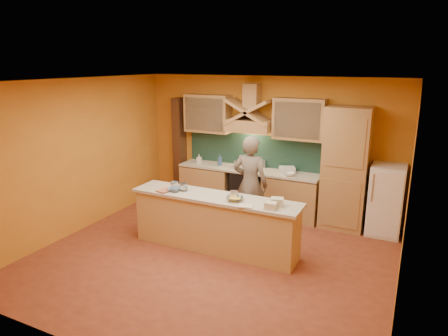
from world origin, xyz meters
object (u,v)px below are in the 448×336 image
at_px(person, 250,184).
at_px(kitchen_scale, 234,195).
at_px(fridge, 386,200).
at_px(mixing_bowl, 235,199).
at_px(stove, 248,190).

relative_size(person, kitchen_scale, 16.28).
bearing_deg(fridge, kitchen_scale, -139.46).
bearing_deg(mixing_bowl, stove, 106.70).
height_order(stove, fridge, fridge).
height_order(stove, person, person).
bearing_deg(person, fridge, -157.64).
relative_size(kitchen_scale, mixing_bowl, 0.42).
xyz_separation_m(fridge, mixing_bowl, (-2.11, -1.96, 0.33)).
bearing_deg(stove, mixing_bowl, -73.30).
bearing_deg(kitchen_scale, fridge, 23.58).
xyz_separation_m(stove, fridge, (2.70, 0.00, 0.20)).
xyz_separation_m(fridge, person, (-2.27, -0.93, 0.26)).
bearing_deg(mixing_bowl, fridge, 42.91).
relative_size(stove, person, 0.50).
bearing_deg(fridge, mixing_bowl, -137.09).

